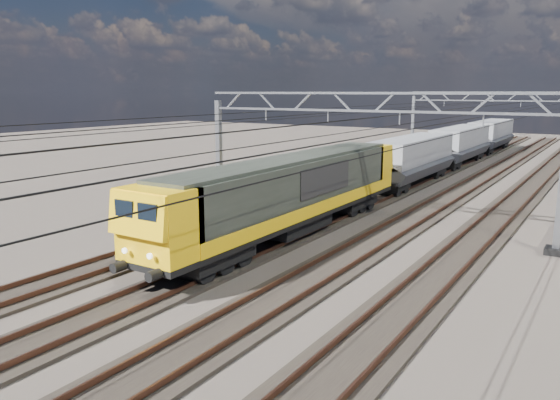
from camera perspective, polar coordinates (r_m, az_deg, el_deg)
The scene contains 12 objects.
ground at distance 26.16m, azimuth 4.69°, elevation -4.59°, with size 160.00×160.00×0.00m, color black.
track_outer_west at distance 29.30m, azimuth -5.77°, elevation -2.73°, with size 2.60×140.00×0.30m.
track_loco at distance 27.08m, azimuth 0.94°, elevation -3.84°, with size 2.60×140.00×0.30m.
track_inner_east at distance 25.31m, azimuth 8.72°, elevation -5.06°, with size 2.60×140.00×0.30m.
track_outer_east at distance 24.08m, azimuth 17.52°, elevation -6.32°, with size 2.60×140.00×0.30m.
catenary_gantry_mid at distance 28.95m, azimuth 8.51°, elevation 4.75°, with size 19.90×0.90×7.11m.
catenary_gantry_far at distance 63.49m, azimuth 21.93°, elevation 7.57°, with size 19.90×0.90×7.11m.
overhead_wires at distance 32.50m, azimuth 11.50°, elevation 8.62°, with size 12.03×140.00×0.53m.
locomotive at distance 26.83m, azimuth 1.27°, elevation 0.95°, with size 2.76×21.10×3.62m.
hopper_wagon_lead at distance 42.83m, azimuth 13.61°, elevation 4.40°, with size 3.38×13.00×3.25m.
hopper_wagon_mid at distance 56.40m, azimuth 18.31°, elevation 5.73°, with size 3.38×13.00×3.25m.
hopper_wagon_third at distance 70.22m, azimuth 21.19°, elevation 6.53°, with size 3.38×13.00×3.25m.
Camera 1 is at (11.59, -22.33, 7.14)m, focal length 35.00 mm.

